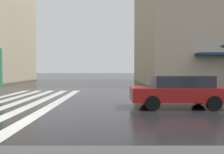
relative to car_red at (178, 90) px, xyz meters
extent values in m
plane|color=black|center=(-2.50, 5.84, -0.76)|extent=(220.00, 220.00, 0.00)
cube|color=silver|center=(1.50, 5.74, -0.75)|extent=(13.00, 0.50, 0.01)
cube|color=silver|center=(1.50, 6.74, -0.75)|extent=(13.00, 0.50, 0.01)
cube|color=silver|center=(1.50, 7.74, -0.75)|extent=(13.00, 0.50, 0.01)
cube|color=maroon|center=(0.00, 0.04, -0.15)|extent=(1.75, 4.10, 0.60)
cube|color=#232833|center=(0.00, -0.11, 0.40)|extent=(1.54, 2.46, 0.50)
cylinder|color=black|center=(-0.82, 1.29, -0.45)|extent=(0.20, 0.62, 0.62)
cylinder|color=black|center=(0.83, 1.29, -0.45)|extent=(0.20, 0.62, 0.62)
cylinder|color=black|center=(-0.82, -1.21, -0.45)|extent=(0.20, 0.62, 0.62)
cylinder|color=black|center=(0.83, -1.21, -0.45)|extent=(0.20, 0.62, 0.62)
camera|label=1|loc=(-9.98, 2.94, 0.91)|focal=36.32mm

